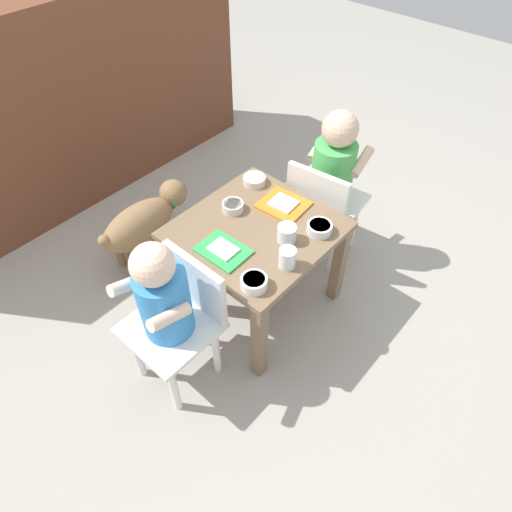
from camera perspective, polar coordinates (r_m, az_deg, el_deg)
ground_plane at (r=1.95m, az=0.00°, el=-5.58°), size 7.00×7.00×0.00m
kitchen_cabinet_back at (r=2.46m, az=-23.17°, el=17.47°), size 1.95×0.35×0.96m
dining_table at (r=1.69m, az=0.00°, el=1.68°), size 0.55×0.53×0.43m
seated_child_left at (r=1.44m, az=-11.21°, el=-5.62°), size 0.28×0.28×0.68m
seated_child_right at (r=1.89m, az=9.58°, el=10.31°), size 0.31×0.31×0.71m
dog at (r=2.05m, az=-13.96°, el=4.40°), size 0.49×0.18×0.31m
food_tray_left at (r=1.55m, az=-4.18°, el=0.74°), size 0.13×0.18×0.02m
food_tray_right at (r=1.73m, az=3.50°, el=6.57°), size 0.17×0.19×0.02m
water_cup_left at (r=1.58m, az=3.93°, el=2.77°), size 0.07×0.07×0.06m
water_cup_right at (r=1.49m, az=3.99°, el=-0.39°), size 0.06×0.06×0.07m
cereal_bowl_left_side at (r=1.70m, az=-2.97°, el=6.35°), size 0.08×0.08×0.03m
veggie_bowl_near at (r=1.43m, az=-0.25°, el=-3.36°), size 0.09×0.09×0.04m
cereal_bowl_right_side at (r=1.62m, az=8.07°, el=3.57°), size 0.09×0.09×0.04m
veggie_bowl_far at (r=1.83m, az=-0.21°, el=9.66°), size 0.09×0.09×0.03m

